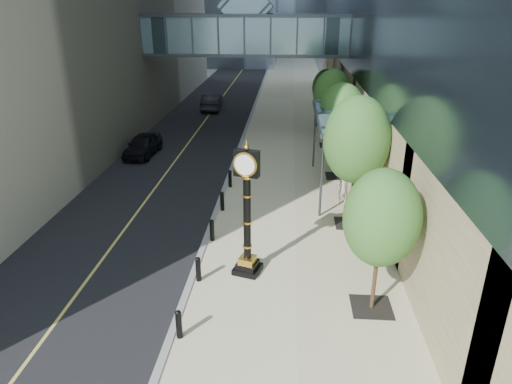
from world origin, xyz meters
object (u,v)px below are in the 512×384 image
(pedestrian, at_px, (343,188))
(car_far, at_px, (212,101))
(street_clock, at_px, (247,220))
(car_near, at_px, (143,145))

(pedestrian, distance_m, car_far, 24.73)
(pedestrian, bearing_deg, car_far, -87.70)
(pedestrian, relative_size, car_far, 0.35)
(street_clock, relative_size, car_near, 1.21)
(street_clock, xyz_separation_m, pedestrian, (4.36, 6.96, -1.40))
(car_near, bearing_deg, street_clock, -55.95)
(street_clock, distance_m, pedestrian, 8.33)
(car_near, relative_size, car_far, 0.89)
(street_clock, xyz_separation_m, car_far, (-6.18, 29.33, -1.50))
(pedestrian, relative_size, car_near, 0.40)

